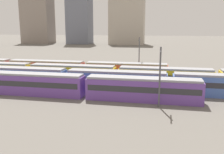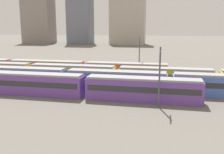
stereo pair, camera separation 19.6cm
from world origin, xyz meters
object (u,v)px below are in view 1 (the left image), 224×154
train_track_0 (33,84)px  train_track_1 (116,81)px  train_track_2 (165,77)px  catenary_pole_0 (160,74)px  catenary_pole_1 (139,55)px  train_track_3 (46,68)px

train_track_0 → train_track_1: (13.63, 5.20, 0.00)m
train_track_2 → catenary_pole_0: (-0.83, -13.11, 2.99)m
train_track_2 → catenary_pole_1: (-5.93, 8.47, 3.23)m
train_track_0 → train_track_1: 14.59m
train_track_0 → train_track_2: same height
catenary_pole_0 → catenary_pole_1: size_ratio=0.95×
train_track_0 → catenary_pole_0: catenary_pole_0 is taller
train_track_2 → catenary_pole_1: 10.83m
catenary_pole_1 → train_track_3: bearing=-171.3°
train_track_1 → train_track_2: same height
train_track_1 → catenary_pole_0: (7.79, -7.91, 2.99)m
train_track_3 → catenary_pole_1: 21.86m
train_track_1 → catenary_pole_0: size_ratio=10.71×
train_track_1 → train_track_3: bearing=150.9°
train_track_1 → train_track_2: (8.63, 5.20, 0.00)m
train_track_0 → catenary_pole_1: catenary_pole_1 is taller
train_track_2 → train_track_0: bearing=-155.0°
catenary_pole_0 → catenary_pole_1: catenary_pole_1 is taller
train_track_1 → catenary_pole_0: catenary_pole_0 is taller
train_track_1 → train_track_3: size_ratio=1.68×
train_track_0 → catenary_pole_0: (21.42, -2.71, 2.99)m
catenary_pole_0 → train_track_3: bearing=145.3°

